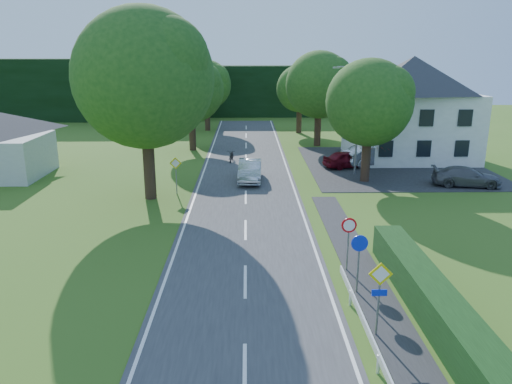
{
  "coord_description": "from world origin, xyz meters",
  "views": [
    {
      "loc": [
        0.1,
        -6.38,
        8.98
      ],
      "look_at": [
        0.54,
        18.0,
        2.07
      ],
      "focal_mm": 35.0,
      "sensor_mm": 36.0,
      "label": 1
    }
  ],
  "objects_px": {
    "parked_car_silver_a": "(374,155)",
    "parked_car_grey": "(466,177)",
    "motorcycle": "(232,156)",
    "parked_car_red": "(348,159)",
    "streetlight": "(356,115)",
    "parasol": "(376,156)",
    "moving_car": "(250,170)"
  },
  "relations": [
    {
      "from": "motorcycle",
      "to": "moving_car",
      "type": "bearing_deg",
      "value": -71.63
    },
    {
      "from": "parked_car_silver_a",
      "to": "parked_car_grey",
      "type": "relative_size",
      "value": 1.15
    },
    {
      "from": "parked_car_silver_a",
      "to": "motorcycle",
      "type": "bearing_deg",
      "value": 64.43
    },
    {
      "from": "parked_car_red",
      "to": "parasol",
      "type": "bearing_deg",
      "value": -107.76
    },
    {
      "from": "streetlight",
      "to": "parked_car_grey",
      "type": "height_order",
      "value": "streetlight"
    },
    {
      "from": "streetlight",
      "to": "motorcycle",
      "type": "relative_size",
      "value": 4.25
    },
    {
      "from": "parasol",
      "to": "motorcycle",
      "type": "bearing_deg",
      "value": 168.28
    },
    {
      "from": "motorcycle",
      "to": "parked_car_grey",
      "type": "xyz_separation_m",
      "value": [
        16.33,
        -8.18,
        0.16
      ]
    },
    {
      "from": "streetlight",
      "to": "parked_car_silver_a",
      "type": "xyz_separation_m",
      "value": [
        2.33,
        3.01,
        -3.57
      ]
    },
    {
      "from": "moving_car",
      "to": "parasol",
      "type": "height_order",
      "value": "parasol"
    },
    {
      "from": "motorcycle",
      "to": "parked_car_silver_a",
      "type": "relative_size",
      "value": 0.36
    },
    {
      "from": "moving_car",
      "to": "parked_car_silver_a",
      "type": "xyz_separation_m",
      "value": [
        10.09,
        4.82,
        0.11
      ]
    },
    {
      "from": "parked_car_red",
      "to": "streetlight",
      "type": "bearing_deg",
      "value": 160.79
    },
    {
      "from": "parked_car_red",
      "to": "parked_car_grey",
      "type": "distance_m",
      "value": 9.09
    },
    {
      "from": "moving_car",
      "to": "parked_car_red",
      "type": "xyz_separation_m",
      "value": [
        7.81,
        4.08,
        -0.08
      ]
    },
    {
      "from": "parked_car_red",
      "to": "parasol",
      "type": "relative_size",
      "value": 1.93
    },
    {
      "from": "parked_car_silver_a",
      "to": "parasol",
      "type": "relative_size",
      "value": 2.53
    },
    {
      "from": "parasol",
      "to": "parked_car_silver_a",
      "type": "bearing_deg",
      "value": 87.79
    },
    {
      "from": "moving_car",
      "to": "parked_car_silver_a",
      "type": "bearing_deg",
      "value": 27.56
    },
    {
      "from": "streetlight",
      "to": "parked_car_grey",
      "type": "bearing_deg",
      "value": -26.34
    },
    {
      "from": "moving_car",
      "to": "motorcycle",
      "type": "height_order",
      "value": "moving_car"
    },
    {
      "from": "moving_car",
      "to": "parasol",
      "type": "bearing_deg",
      "value": 24.16
    },
    {
      "from": "motorcycle",
      "to": "parasol",
      "type": "xyz_separation_m",
      "value": [
        11.57,
        -2.4,
        0.43
      ]
    },
    {
      "from": "parked_car_red",
      "to": "parked_car_grey",
      "type": "xyz_separation_m",
      "value": [
        7.02,
        -5.77,
        -0.02
      ]
    },
    {
      "from": "motorcycle",
      "to": "parked_car_red",
      "type": "height_order",
      "value": "parked_car_red"
    },
    {
      "from": "streetlight",
      "to": "parked_car_silver_a",
      "type": "bearing_deg",
      "value": 52.22
    },
    {
      "from": "motorcycle",
      "to": "parked_car_red",
      "type": "relative_size",
      "value": 0.48
    },
    {
      "from": "streetlight",
      "to": "motorcycle",
      "type": "bearing_deg",
      "value": 153.2
    },
    {
      "from": "motorcycle",
      "to": "parked_car_red",
      "type": "distance_m",
      "value": 9.62
    },
    {
      "from": "moving_car",
      "to": "streetlight",
      "type": "bearing_deg",
      "value": 15.17
    },
    {
      "from": "motorcycle",
      "to": "parasol",
      "type": "bearing_deg",
      "value": -6.37
    },
    {
      "from": "moving_car",
      "to": "parked_car_silver_a",
      "type": "distance_m",
      "value": 11.18
    }
  ]
}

